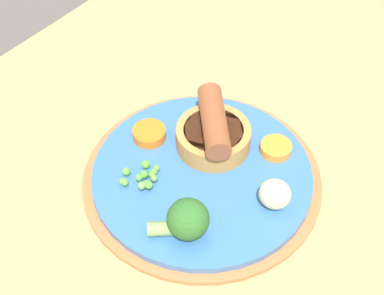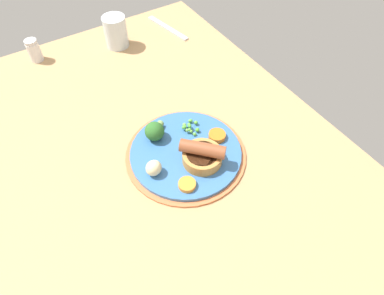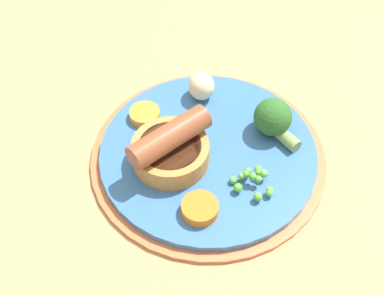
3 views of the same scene
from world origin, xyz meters
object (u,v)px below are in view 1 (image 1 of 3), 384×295
(sausage_pudding, at_px, (213,133))
(broccoli_floret_near, at_px, (186,220))
(dinner_plate, at_px, (202,178))
(carrot_slice_0, at_px, (278,149))
(potato_chunk_1, at_px, (275,194))
(carrot_slice_1, at_px, (149,134))
(pea_pile, at_px, (142,176))

(sausage_pudding, bearing_deg, broccoli_floret_near, 160.81)
(dinner_plate, distance_m, carrot_slice_0, 0.09)
(dinner_plate, height_order, broccoli_floret_near, broccoli_floret_near)
(potato_chunk_1, height_order, carrot_slice_1, potato_chunk_1)
(dinner_plate, relative_size, sausage_pudding, 3.05)
(potato_chunk_1, xyz_separation_m, carrot_slice_1, (-0.01, 0.17, -0.01))
(broccoli_floret_near, height_order, carrot_slice_1, broccoli_floret_near)
(pea_pile, bearing_deg, sausage_pudding, -16.39)
(carrot_slice_0, bearing_deg, pea_pile, 144.77)
(sausage_pudding, height_order, carrot_slice_0, sausage_pudding)
(potato_chunk_1, relative_size, carrot_slice_0, 0.96)
(potato_chunk_1, bearing_deg, pea_pile, 116.60)
(dinner_plate, height_order, sausage_pudding, sausage_pudding)
(broccoli_floret_near, bearing_deg, carrot_slice_1, 104.85)
(dinner_plate, height_order, pea_pile, pea_pile)
(pea_pile, relative_size, broccoli_floret_near, 0.81)
(pea_pile, relative_size, carrot_slice_1, 1.22)
(dinner_plate, bearing_deg, sausage_pudding, 22.05)
(carrot_slice_1, bearing_deg, pea_pile, -144.66)
(broccoli_floret_near, bearing_deg, carrot_slice_0, 43.15)
(carrot_slice_1, bearing_deg, dinner_plate, -92.47)
(carrot_slice_0, bearing_deg, potato_chunk_1, -149.29)
(dinner_plate, height_order, carrot_slice_1, carrot_slice_1)
(dinner_plate, xyz_separation_m, broccoli_floret_near, (-0.07, -0.04, 0.03))
(potato_chunk_1, bearing_deg, dinner_plate, 99.54)
(pea_pile, distance_m, broccoli_floret_near, 0.09)
(carrot_slice_0, xyz_separation_m, carrot_slice_1, (-0.08, 0.13, 0.00))
(dinner_plate, distance_m, broccoli_floret_near, 0.09)
(dinner_plate, bearing_deg, potato_chunk_1, -80.46)
(dinner_plate, distance_m, sausage_pudding, 0.05)
(carrot_slice_0, bearing_deg, sausage_pudding, 120.44)
(potato_chunk_1, bearing_deg, broccoli_floret_near, 150.20)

